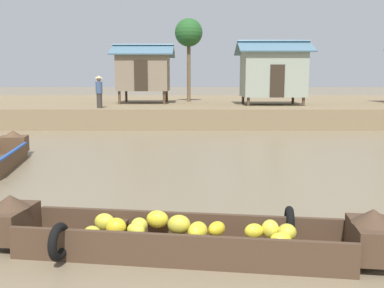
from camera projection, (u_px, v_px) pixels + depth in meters
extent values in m
plane|color=#7A6B51|center=(212.00, 170.00, 11.59)|extent=(300.00, 300.00, 0.00)
cube|color=#7F6B4C|center=(200.00, 107.00, 30.32)|extent=(160.00, 20.00, 1.05)
cube|color=#473323|center=(181.00, 249.00, 5.96)|extent=(4.75, 1.61, 0.12)
cube|color=#473323|center=(186.00, 223.00, 6.37)|extent=(4.63, 0.70, 0.34)
cube|color=#473323|center=(176.00, 247.00, 5.47)|extent=(4.63, 0.70, 0.34)
cube|color=#473323|center=(372.00, 240.00, 5.57)|extent=(0.63, 0.91, 0.45)
cone|color=#473323|center=(373.00, 216.00, 5.53)|extent=(0.63, 0.63, 0.20)
cube|color=#473323|center=(11.00, 222.00, 6.25)|extent=(0.63, 0.91, 0.45)
cone|color=#473323|center=(10.00, 201.00, 6.20)|extent=(0.63, 0.63, 0.20)
cube|color=#473323|center=(114.00, 230.00, 6.05)|extent=(0.32, 0.92, 0.05)
torus|color=black|center=(289.00, 223.00, 6.28)|extent=(0.19, 0.53, 0.52)
torus|color=black|center=(59.00, 242.00, 5.55)|extent=(0.19, 0.53, 0.52)
ellipsoid|color=yellow|center=(179.00, 225.00, 5.97)|extent=(0.33, 0.34, 0.22)
ellipsoid|color=yellow|center=(198.00, 231.00, 5.64)|extent=(0.38, 0.40, 0.27)
ellipsoid|color=yellow|center=(157.00, 219.00, 6.25)|extent=(0.36, 0.26, 0.26)
ellipsoid|color=yellow|center=(116.00, 227.00, 5.97)|extent=(0.30, 0.26, 0.27)
ellipsoid|color=yellow|center=(281.00, 239.00, 5.60)|extent=(0.31, 0.22, 0.19)
ellipsoid|color=gold|center=(287.00, 232.00, 5.75)|extent=(0.37, 0.37, 0.24)
ellipsoid|color=yellow|center=(139.00, 225.00, 5.96)|extent=(0.27, 0.28, 0.22)
ellipsoid|color=yellow|center=(270.00, 229.00, 5.84)|extent=(0.32, 0.31, 0.27)
ellipsoid|color=gold|center=(92.00, 233.00, 5.89)|extent=(0.31, 0.30, 0.21)
ellipsoid|color=yellow|center=(254.00, 231.00, 5.81)|extent=(0.31, 0.26, 0.22)
ellipsoid|color=yellow|center=(136.00, 230.00, 5.90)|extent=(0.35, 0.32, 0.20)
ellipsoid|color=yellow|center=(105.00, 222.00, 6.32)|extent=(0.38, 0.32, 0.27)
ellipsoid|color=gold|center=(179.00, 225.00, 5.78)|extent=(0.33, 0.27, 0.27)
ellipsoid|color=yellow|center=(217.00, 229.00, 5.82)|extent=(0.34, 0.35, 0.21)
cube|color=brown|center=(13.00, 158.00, 11.81)|extent=(0.65, 3.25, 0.33)
cube|color=#234C9E|center=(13.00, 151.00, 11.78)|extent=(0.66, 3.25, 0.05)
cube|color=brown|center=(13.00, 144.00, 13.65)|extent=(0.95, 0.83, 0.53)
cone|color=brown|center=(13.00, 133.00, 13.59)|extent=(0.65, 0.65, 0.20)
cylinder|color=#4C3826|center=(119.00, 98.00, 24.83)|extent=(0.16, 0.16, 0.78)
cylinder|color=#4C3826|center=(164.00, 98.00, 24.83)|extent=(0.16, 0.16, 0.78)
cylinder|color=#4C3826|center=(126.00, 96.00, 27.41)|extent=(0.16, 0.16, 0.78)
cylinder|color=#4C3826|center=(167.00, 96.00, 27.41)|extent=(0.16, 0.16, 0.78)
cube|color=#7A6B56|center=(144.00, 72.00, 25.89)|extent=(3.08, 3.02, 2.25)
cube|color=#2D2319|center=(141.00, 76.00, 24.41)|extent=(0.80, 0.04, 1.80)
cube|color=slate|center=(142.00, 49.00, 24.94)|extent=(3.78, 2.01, 0.76)
cube|color=slate|center=(145.00, 51.00, 26.43)|extent=(3.78, 2.01, 0.76)
cylinder|color=#4C3826|center=(248.00, 102.00, 23.22)|extent=(0.16, 0.16, 0.48)
cylinder|color=#4C3826|center=(303.00, 102.00, 23.22)|extent=(0.16, 0.16, 0.48)
cylinder|color=#4C3826|center=(243.00, 100.00, 25.63)|extent=(0.16, 0.16, 0.48)
cylinder|color=#4C3826|center=(293.00, 100.00, 25.63)|extent=(0.16, 0.16, 0.48)
cube|color=gray|center=(272.00, 74.00, 24.19)|extent=(3.49, 2.84, 2.61)
cube|color=#2D2319|center=(277.00, 81.00, 22.83)|extent=(0.80, 0.04, 1.80)
cube|color=slate|center=(276.00, 46.00, 23.25)|extent=(4.19, 1.91, 0.78)
cube|color=slate|center=(271.00, 48.00, 24.66)|extent=(4.19, 1.91, 0.78)
cylinder|color=brown|center=(189.00, 71.00, 27.68)|extent=(0.24, 0.24, 4.14)
sphere|color=#235623|center=(189.00, 32.00, 27.31)|extent=(1.83, 1.83, 1.83)
cylinder|color=#332D28|center=(99.00, 101.00, 21.43)|extent=(0.28, 0.28, 0.75)
cylinder|color=#384C70|center=(99.00, 88.00, 21.33)|extent=(0.34, 0.34, 0.60)
sphere|color=#9E7556|center=(99.00, 79.00, 21.27)|extent=(0.22, 0.22, 0.22)
cone|color=tan|center=(99.00, 77.00, 21.25)|extent=(0.44, 0.44, 0.14)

